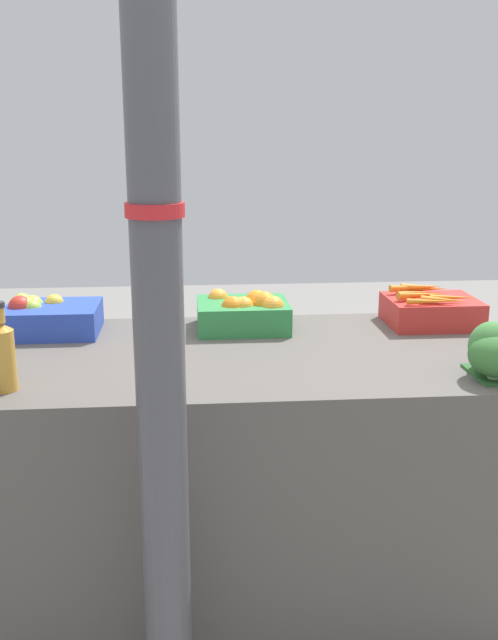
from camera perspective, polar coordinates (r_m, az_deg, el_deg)
ground_plane at (r=2.60m, az=-0.00°, el=-20.54°), size 10.00×10.00×0.00m
market_table at (r=2.38m, az=-0.00°, el=-12.23°), size 1.72×0.87×0.84m
support_pole at (r=1.51m, az=-7.47°, el=6.42°), size 0.12×0.12×2.58m
apple_crate at (r=2.51m, az=-15.84°, el=0.30°), size 0.31×0.26×0.13m
orange_crate at (r=2.45m, az=-0.36°, el=0.65°), size 0.31×0.26×0.14m
carrot_crate at (r=2.60m, az=14.33°, el=0.82°), size 0.31×0.26×0.13m
juice_bottle_amber at (r=1.97m, az=-19.12°, el=-2.60°), size 0.07×0.07×0.24m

